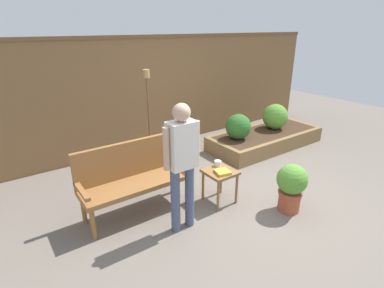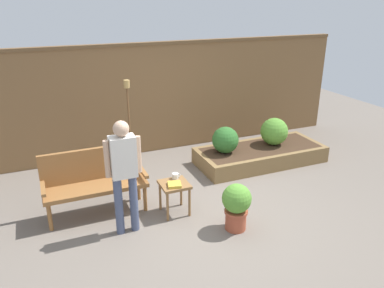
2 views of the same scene
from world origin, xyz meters
name	(u,v)px [view 2 (image 2 of 2)]	position (x,y,z in m)	size (l,w,h in m)	color
ground_plane	(202,212)	(0.00, 0.00, 0.00)	(14.00, 14.00, 0.00)	#70665B
fence_back	(148,98)	(0.00, 2.60, 1.09)	(8.40, 0.14, 2.16)	brown
garden_bench	(94,177)	(-1.41, 0.66, 0.54)	(1.44, 0.48, 0.94)	#936033
side_table	(174,188)	(-0.37, 0.15, 0.40)	(0.40, 0.40, 0.48)	olive
cup_on_table	(175,176)	(-0.30, 0.29, 0.52)	(0.13, 0.09, 0.08)	white
book_on_table	(174,185)	(-0.40, 0.08, 0.50)	(0.18, 0.19, 0.04)	gold
potted_boxwood	(236,204)	(0.25, -0.55, 0.38)	(0.40, 0.40, 0.66)	#A84C33
raised_planter_bed	(260,155)	(1.75, 1.22, 0.15)	(2.40, 1.00, 0.30)	olive
shrub_near_bench	(225,140)	(1.02, 1.27, 0.54)	(0.48, 0.48, 0.48)	brown
shrub_far_corner	(274,131)	(2.06, 1.27, 0.56)	(0.52, 0.52, 0.52)	brown
tiki_torch	(128,111)	(-0.60, 1.73, 1.15)	(0.10, 0.10, 1.67)	brown
person_by_bench	(124,168)	(-1.11, -0.04, 0.93)	(0.47, 0.20, 1.56)	#475170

